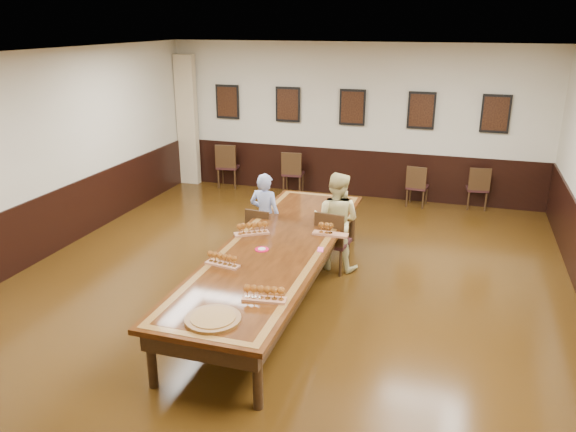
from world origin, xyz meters
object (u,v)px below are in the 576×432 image
(person_man, at_px, (265,216))
(conference_table, at_px, (277,255))
(spare_chair_b, at_px, (293,172))
(spare_chair_c, at_px, (417,185))
(chair_man, at_px, (263,233))
(carved_platter, at_px, (213,319))
(spare_chair_a, at_px, (228,165))
(spare_chair_d, at_px, (477,187))
(chair_woman, at_px, (333,240))
(person_woman, at_px, (336,221))

(person_man, distance_m, conference_table, 1.37)
(spare_chair_b, xyz_separation_m, spare_chair_c, (2.68, -0.13, -0.04))
(chair_man, height_order, carved_platter, chair_man)
(spare_chair_b, distance_m, carved_platter, 6.98)
(spare_chair_b, xyz_separation_m, person_man, (0.61, -3.54, 0.22))
(spare_chair_a, xyz_separation_m, spare_chair_d, (5.39, 0.03, -0.06))
(spare_chair_c, bearing_deg, spare_chair_d, -163.31)
(person_man, bearing_deg, conference_table, 122.39)
(chair_man, xyz_separation_m, chair_woman, (1.16, -0.07, 0.05))
(conference_table, xyz_separation_m, carved_platter, (0.02, -2.09, 0.16))
(spare_chair_b, bearing_deg, conference_table, 99.26)
(chair_man, distance_m, chair_woman, 1.16)
(carved_platter, bearing_deg, chair_man, 101.25)
(conference_table, height_order, carved_platter, carved_platter)
(spare_chair_b, relative_size, conference_table, 0.19)
(spare_chair_a, bearing_deg, carved_platter, 103.99)
(chair_man, xyz_separation_m, spare_chair_b, (-0.60, 3.63, 0.03))
(person_woman, xyz_separation_m, conference_table, (-0.55, -1.17, -0.14))
(spare_chair_a, bearing_deg, spare_chair_c, 169.65)
(spare_chair_c, distance_m, spare_chair_d, 1.18)
(chair_woman, distance_m, spare_chair_a, 5.00)
(person_woman, bearing_deg, spare_chair_c, -97.95)
(chair_man, relative_size, carved_platter, 1.27)
(chair_woman, xyz_separation_m, person_man, (-1.15, 0.16, 0.21))
(chair_woman, bearing_deg, spare_chair_a, -41.75)
(person_woman, bearing_deg, spare_chair_d, -112.65)
(spare_chair_b, relative_size, person_man, 0.68)
(spare_chair_d, relative_size, person_woman, 0.58)
(spare_chair_b, height_order, spare_chair_c, spare_chair_b)
(carved_platter, bearing_deg, chair_woman, 80.77)
(spare_chair_c, bearing_deg, spare_chair_b, 4.18)
(chair_woman, distance_m, carved_platter, 3.21)
(conference_table, distance_m, carved_platter, 2.10)
(spare_chair_a, xyz_separation_m, spare_chair_c, (4.24, -0.17, -0.07))
(chair_woman, bearing_deg, carved_platter, 87.52)
(spare_chair_d, bearing_deg, chair_woman, 53.81)
(carved_platter, bearing_deg, spare_chair_d, 69.48)
(chair_man, bearing_deg, spare_chair_c, -114.61)
(chair_man, bearing_deg, conference_table, 124.58)
(spare_chair_d, distance_m, person_man, 4.85)
(chair_man, relative_size, chair_woman, 0.90)
(spare_chair_d, xyz_separation_m, carved_platter, (-2.59, -6.93, 0.33))
(spare_chair_b, xyz_separation_m, conference_table, (1.22, -4.77, 0.14))
(chair_woman, bearing_deg, spare_chair_c, -97.73)
(chair_woman, height_order, spare_chair_c, chair_woman)
(spare_chair_b, distance_m, spare_chair_d, 3.84)
(spare_chair_c, bearing_deg, chair_man, 66.26)
(carved_platter, bearing_deg, spare_chair_b, 100.29)
(spare_chair_a, xyz_separation_m, carved_platter, (2.80, -6.90, 0.27))
(person_woman, bearing_deg, person_man, 3.77)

